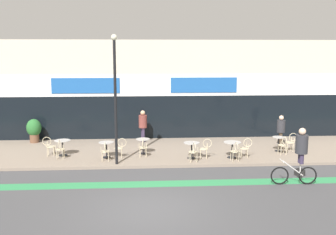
# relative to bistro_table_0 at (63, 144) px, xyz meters

# --- Properties ---
(ground_plane) EXTENTS (120.00, 120.00, 0.00)m
(ground_plane) POSITION_rel_bistro_table_0_xyz_m (3.93, -6.49, -0.65)
(ground_plane) COLOR #424244
(sidewalk_slab) EXTENTS (40.00, 5.50, 0.12)m
(sidewalk_slab) POSITION_rel_bistro_table_0_xyz_m (3.93, 0.76, -0.59)
(sidewalk_slab) COLOR gray
(sidewalk_slab) RESTS_ON ground
(storefront_facade) EXTENTS (40.00, 4.06, 5.60)m
(storefront_facade) POSITION_rel_bistro_table_0_xyz_m (3.93, 5.48, 2.14)
(storefront_facade) COLOR beige
(storefront_facade) RESTS_ON ground
(bike_lane_stripe) EXTENTS (36.00, 0.70, 0.01)m
(bike_lane_stripe) POSITION_rel_bistro_table_0_xyz_m (3.93, -4.03, -0.64)
(bike_lane_stripe) COLOR #2D844C
(bike_lane_stripe) RESTS_ON ground
(bistro_table_0) EXTENTS (0.75, 0.75, 0.73)m
(bistro_table_0) POSITION_rel_bistro_table_0_xyz_m (0.00, 0.00, 0.00)
(bistro_table_0) COLOR black
(bistro_table_0) RESTS_ON sidewalk_slab
(bistro_table_1) EXTENTS (0.69, 0.69, 0.73)m
(bistro_table_1) POSITION_rel_bistro_table_0_xyz_m (2.08, -0.53, -0.01)
(bistro_table_1) COLOR black
(bistro_table_1) RESTS_ON sidewalk_slab
(bistro_table_2) EXTENTS (0.67, 0.67, 0.72)m
(bistro_table_2) POSITION_rel_bistro_table_0_xyz_m (3.77, 0.09, -0.01)
(bistro_table_2) COLOR black
(bistro_table_2) RESTS_ON sidewalk_slab
(bistro_table_3) EXTENTS (0.73, 0.73, 0.74)m
(bistro_table_3) POSITION_rel_bistro_table_0_xyz_m (5.98, -0.90, 0.00)
(bistro_table_3) COLOR black
(bistro_table_3) RESTS_ON sidewalk_slab
(bistro_table_4) EXTENTS (0.80, 0.80, 0.74)m
(bistro_table_4) POSITION_rel_bistro_table_0_xyz_m (7.85, -0.93, 0.01)
(bistro_table_4) COLOR black
(bistro_table_4) RESTS_ON sidewalk_slab
(bistro_table_5) EXTENTS (0.60, 0.60, 0.72)m
(bistro_table_5) POSITION_rel_bistro_table_0_xyz_m (10.39, 0.12, -0.02)
(bistro_table_5) COLOR black
(bistro_table_5) RESTS_ON sidewalk_slab
(cafe_chair_0_near) EXTENTS (0.41, 0.58, 0.90)m
(cafe_chair_0_near) POSITION_rel_bistro_table_0_xyz_m (-0.00, -0.63, -0.01)
(cafe_chair_0_near) COLOR beige
(cafe_chair_0_near) RESTS_ON sidewalk_slab
(cafe_chair_0_side) EXTENTS (0.58, 0.42, 0.90)m
(cafe_chair_0_side) POSITION_rel_bistro_table_0_xyz_m (-0.63, -0.00, -0.01)
(cafe_chair_0_side) COLOR beige
(cafe_chair_0_side) RESTS_ON sidewalk_slab
(cafe_chair_1_near) EXTENTS (0.42, 0.58, 0.90)m
(cafe_chair_1_near) POSITION_rel_bistro_table_0_xyz_m (2.09, -1.15, -0.01)
(cafe_chair_1_near) COLOR beige
(cafe_chair_1_near) RESTS_ON sidewalk_slab
(cafe_chair_1_side) EXTENTS (0.59, 0.43, 0.90)m
(cafe_chair_1_side) POSITION_rel_bistro_table_0_xyz_m (2.71, -0.52, -0.01)
(cafe_chair_1_side) COLOR beige
(cafe_chair_1_side) RESTS_ON sidewalk_slab
(cafe_chair_2_near) EXTENTS (0.43, 0.59, 0.90)m
(cafe_chair_2_near) POSITION_rel_bistro_table_0_xyz_m (3.76, -0.54, -0.01)
(cafe_chair_2_near) COLOR beige
(cafe_chair_2_near) RESTS_ON sidewalk_slab
(cafe_chair_3_near) EXTENTS (0.45, 0.60, 0.90)m
(cafe_chair_3_near) POSITION_rel_bistro_table_0_xyz_m (5.99, -1.53, -0.01)
(cafe_chair_3_near) COLOR beige
(cafe_chair_3_near) RESTS_ON sidewalk_slab
(cafe_chair_3_side) EXTENTS (0.60, 0.45, 0.90)m
(cafe_chair_3_side) POSITION_rel_bistro_table_0_xyz_m (6.60, -0.91, -0.01)
(cafe_chair_3_side) COLOR beige
(cafe_chair_3_side) RESTS_ON sidewalk_slab
(cafe_chair_4_near) EXTENTS (0.44, 0.59, 0.90)m
(cafe_chair_4_near) POSITION_rel_bistro_table_0_xyz_m (7.86, -1.56, -0.01)
(cafe_chair_4_near) COLOR beige
(cafe_chair_4_near) RESTS_ON sidewalk_slab
(cafe_chair_4_side) EXTENTS (0.58, 0.40, 0.90)m
(cafe_chair_4_side) POSITION_rel_bistro_table_0_xyz_m (8.47, -0.93, -0.01)
(cafe_chair_4_side) COLOR beige
(cafe_chair_4_side) RESTS_ON sidewalk_slab
(cafe_chair_5_near) EXTENTS (0.45, 0.60, 0.90)m
(cafe_chair_5_near) POSITION_rel_bistro_table_0_xyz_m (10.40, -0.51, -0.01)
(cafe_chair_5_near) COLOR beige
(cafe_chair_5_near) RESTS_ON sidewalk_slab
(cafe_chair_5_side) EXTENTS (0.58, 0.41, 0.90)m
(cafe_chair_5_side) POSITION_rel_bistro_table_0_xyz_m (11.01, 0.12, -0.01)
(cafe_chair_5_side) COLOR beige
(cafe_chair_5_side) RESTS_ON sidewalk_slab
(planter_pot) EXTENTS (0.78, 0.78, 1.27)m
(planter_pot) POSITION_rel_bistro_table_0_xyz_m (-2.08, 2.90, 0.18)
(planter_pot) COLOR brown
(planter_pot) RESTS_ON sidewalk_slab
(lamp_post) EXTENTS (0.26, 0.26, 5.53)m
(lamp_post) POSITION_rel_bistro_table_0_xyz_m (2.62, -1.61, 2.64)
(lamp_post) COLOR black
(lamp_post) RESTS_ON sidewalk_slab
(cyclist_0) EXTENTS (1.74, 0.52, 2.16)m
(cyclist_0) POSITION_rel_bistro_table_0_xyz_m (9.57, -4.42, 0.62)
(cyclist_0) COLOR black
(cyclist_0) RESTS_ON ground
(pedestrian_near_end) EXTENTS (0.55, 0.55, 1.72)m
(pedestrian_near_end) POSITION_rel_bistro_table_0_xyz_m (3.77, 2.66, 0.49)
(pedestrian_near_end) COLOR #382D47
(pedestrian_near_end) RESTS_ON sidewalk_slab
(pedestrian_far_end) EXTENTS (0.44, 0.44, 1.61)m
(pedestrian_far_end) POSITION_rel_bistro_table_0_xyz_m (10.86, 1.17, 0.43)
(pedestrian_far_end) COLOR #4C3D2D
(pedestrian_far_end) RESTS_ON sidewalk_slab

